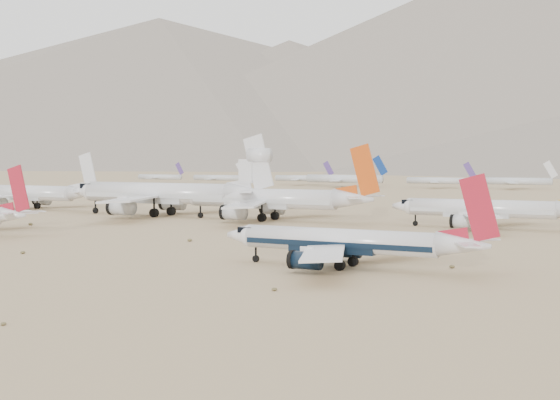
# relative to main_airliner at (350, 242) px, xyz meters

# --- Properties ---
(ground) EXTENTS (7000.00, 7000.00, 0.00)m
(ground) POSITION_rel_main_airliner_xyz_m (-11.42, 5.73, -3.86)
(ground) COLOR #927A55
(ground) RESTS_ON ground
(main_airliner) EXTENTS (39.75, 38.83, 14.03)m
(main_airliner) POSITION_rel_main_airliner_xyz_m (0.00, 0.00, 0.00)
(main_airliner) COLOR silver
(main_airliner) RESTS_ON ground
(row2_gold_tail) EXTENTS (44.61, 43.63, 15.88)m
(row2_gold_tail) POSITION_rel_main_airliner_xyz_m (3.22, 74.72, 0.58)
(row2_gold_tail) COLOR silver
(row2_gold_tail) RESTS_ON ground
(row2_orange_tail) EXTENTS (55.18, 53.98, 19.68)m
(row2_orange_tail) POSITION_rel_main_airliner_xyz_m (-51.98, 71.84, 1.67)
(row2_orange_tail) COLOR silver
(row2_orange_tail) RESTS_ON ground
(row2_white_trijet) EXTENTS (63.51, 62.07, 22.51)m
(row2_white_trijet) POSITION_rel_main_airliner_xyz_m (-84.68, 72.01, 2.66)
(row2_white_trijet) COLOR silver
(row2_white_trijet) RESTS_ON ground
(row2_white_twin) EXTENTS (50.48, 49.40, 18.04)m
(row2_white_twin) POSITION_rel_main_airliner_xyz_m (-140.78, 76.54, 1.22)
(row2_white_twin) COLOR silver
(row2_white_twin) RESTS_ON ground
(distant_storage_row) EXTENTS (461.02, 62.82, 15.80)m
(distant_storage_row) POSITION_rel_main_airliner_xyz_m (-47.27, 315.98, 0.56)
(distant_storage_row) COLOR silver
(distant_storage_row) RESTS_ON ground
(desert_scrub) EXTENTS (261.14, 121.67, 0.63)m
(desert_scrub) POSITION_rel_main_airliner_xyz_m (-9.15, -23.48, -3.57)
(desert_scrub) COLOR brown
(desert_scrub) RESTS_ON ground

